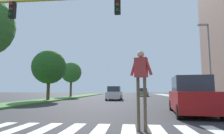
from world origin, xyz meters
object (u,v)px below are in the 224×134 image
at_px(tree_distant, 71,72).
at_px(traffic_light_gantry, 11,25).
at_px(suv_crossing, 191,96).
at_px(sedan_distant, 143,92).
at_px(pedestrian_performer, 141,77).
at_px(sedan_midblock, 114,94).
at_px(street_lamp_right, 209,55).
at_px(tree_far, 49,67).

height_order(tree_distant, traffic_light_gantry, traffic_light_gantry).
height_order(suv_crossing, sedan_distant, suv_crossing).
relative_size(traffic_light_gantry, pedestrian_performer, 3.77).
bearing_deg(sedan_midblock, pedestrian_performer, -82.71).
xyz_separation_m(street_lamp_right, pedestrian_performer, (-7.14, -12.46, -2.93)).
bearing_deg(tree_far, pedestrian_performer, -57.11).
distance_m(sedan_midblock, sedan_distant, 15.06).
xyz_separation_m(sedan_midblock, sedan_distant, (4.63, 14.33, -0.03)).
relative_size(suv_crossing, sedan_distant, 1.06).
height_order(traffic_light_gantry, sedan_distant, traffic_light_gantry).
bearing_deg(tree_far, sedan_distant, 56.07).
bearing_deg(street_lamp_right, traffic_light_gantry, -142.18).
relative_size(tree_distant, suv_crossing, 1.22).
relative_size(tree_distant, pedestrian_performer, 2.36).
relative_size(tree_far, sedan_distant, 1.26).
bearing_deg(tree_far, street_lamp_right, -8.36).
distance_m(traffic_light_gantry, suv_crossing, 9.70).
bearing_deg(traffic_light_gantry, suv_crossing, 13.02).
bearing_deg(suv_crossing, pedestrian_performer, -123.34).
distance_m(street_lamp_right, sedan_distant, 21.14).
height_order(tree_far, tree_distant, tree_distant).
bearing_deg(sedan_distant, tree_distant, -150.59).
distance_m(pedestrian_performer, suv_crossing, 5.21).
height_order(tree_distant, sedan_midblock, tree_distant).
height_order(street_lamp_right, suv_crossing, street_lamp_right).
relative_size(traffic_light_gantry, street_lamp_right, 1.25).
distance_m(tree_distant, traffic_light_gantry, 23.69).
bearing_deg(sedan_midblock, sedan_distant, 72.09).
height_order(street_lamp_right, sedan_midblock, street_lamp_right).
distance_m(tree_far, suv_crossing, 16.67).
bearing_deg(sedan_distant, suv_crossing, -88.89).
xyz_separation_m(traffic_light_gantry, street_lamp_right, (13.14, 10.20, 0.22)).
bearing_deg(tree_distant, street_lamp_right, -36.73).
bearing_deg(suv_crossing, traffic_light_gantry, -166.98).
xyz_separation_m(tree_distant, pedestrian_performer, (10.38, -25.54, -2.59)).
bearing_deg(pedestrian_performer, suv_crossing, 56.66).
bearing_deg(suv_crossing, tree_far, 139.60).
distance_m(tree_far, traffic_light_gantry, 13.20).
xyz_separation_m(tree_far, pedestrian_performer, (9.66, -14.93, -2.23)).
distance_m(tree_distant, pedestrian_performer, 27.70).
height_order(tree_distant, street_lamp_right, street_lamp_right).
xyz_separation_m(street_lamp_right, suv_crossing, (-4.31, -8.16, -3.66)).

